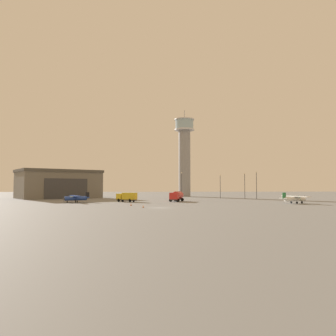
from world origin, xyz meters
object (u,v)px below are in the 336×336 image
at_px(control_tower, 184,152).
at_px(truck_fuel_tanker_red, 177,196).
at_px(light_post_east, 256,183).
at_px(traffic_cone_near_left, 143,206).
at_px(airplane_blue, 76,198).
at_px(light_post_north, 182,183).
at_px(light_post_west, 220,184).
at_px(truck_box_yellow, 127,197).
at_px(airplane_white, 294,198).
at_px(traffic_cone_near_right, 131,204).
at_px(light_post_centre, 245,184).

xyz_separation_m(control_tower, truck_fuel_tanker_red, (-8.25, -46.78, -18.68)).
distance_m(light_post_east, traffic_cone_near_left, 59.54).
height_order(airplane_blue, traffic_cone_near_left, airplane_blue).
bearing_deg(light_post_north, light_post_west, 33.99).
bearing_deg(truck_box_yellow, airplane_white, -165.74).
relative_size(airplane_blue, traffic_cone_near_left, 17.40).
bearing_deg(airplane_white, light_post_north, 121.96).
relative_size(airplane_blue, truck_box_yellow, 1.50).
distance_m(airplane_white, truck_box_yellow, 46.77).
xyz_separation_m(control_tower, light_post_east, (22.21, -31.06, -14.56)).
bearing_deg(light_post_west, traffic_cone_near_left, -119.95).
bearing_deg(traffic_cone_near_right, light_post_north, 63.66).
distance_m(control_tower, airplane_blue, 66.18).
relative_size(control_tower, light_post_west, 4.31).
relative_size(airplane_white, truck_box_yellow, 1.56).
bearing_deg(truck_fuel_tanker_red, traffic_cone_near_right, -9.34).
distance_m(control_tower, light_post_west, 30.26).
bearing_deg(traffic_cone_near_right, truck_box_yellow, 96.04).
distance_m(control_tower, traffic_cone_near_left, 79.13).
bearing_deg(airplane_blue, truck_box_yellow, 166.99).
distance_m(control_tower, traffic_cone_near_right, 72.99).
height_order(traffic_cone_near_left, traffic_cone_near_right, traffic_cone_near_right).
bearing_deg(light_post_north, control_tower, 81.22).
bearing_deg(traffic_cone_near_left, airplane_white, 18.48).
bearing_deg(traffic_cone_near_right, light_post_centre, 45.83).
height_order(truck_fuel_tanker_red, traffic_cone_near_left, truck_fuel_tanker_red).
distance_m(airplane_blue, light_post_east, 63.08).
xyz_separation_m(airplane_blue, light_post_west, (48.04, 27.11, 4.04)).
distance_m(control_tower, light_post_north, 38.23).
distance_m(truck_fuel_tanker_red, truck_box_yellow, 15.04).
bearing_deg(airplane_blue, control_tower, -150.27).
bearing_deg(airplane_white, truck_fuel_tanker_red, 140.57).
bearing_deg(light_post_north, traffic_cone_near_left, -108.17).
relative_size(truck_fuel_tanker_red, truck_box_yellow, 1.11).
bearing_deg(light_post_centre, truck_fuel_tanker_red, -141.67).
relative_size(truck_box_yellow, light_post_east, 0.64).
xyz_separation_m(control_tower, traffic_cone_near_right, (-21.25, -66.89, -20.05)).
xyz_separation_m(light_post_north, light_post_centre, (25.36, 10.38, 0.02)).
distance_m(control_tower, airplane_white, 67.41).
bearing_deg(truck_fuel_tanker_red, light_post_north, -169.98).
bearing_deg(traffic_cone_near_right, light_post_west, 53.35).
xyz_separation_m(control_tower, light_post_north, (-5.38, -34.84, -14.79)).
distance_m(light_post_east, light_post_centre, 6.98).
height_order(airplane_blue, truck_fuel_tanker_red, truck_fuel_tanker_red).
height_order(light_post_west, traffic_cone_near_left, light_post_west).
xyz_separation_m(light_post_east, light_post_north, (-27.59, -3.78, -0.23)).
xyz_separation_m(truck_fuel_tanker_red, traffic_cone_near_right, (-13.00, -20.12, -1.38)).
bearing_deg(control_tower, traffic_cone_near_right, -107.62).
xyz_separation_m(light_post_centre, traffic_cone_near_left, (-38.32, -49.85, -5.33)).
bearing_deg(truck_fuel_tanker_red, airplane_white, 88.45).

